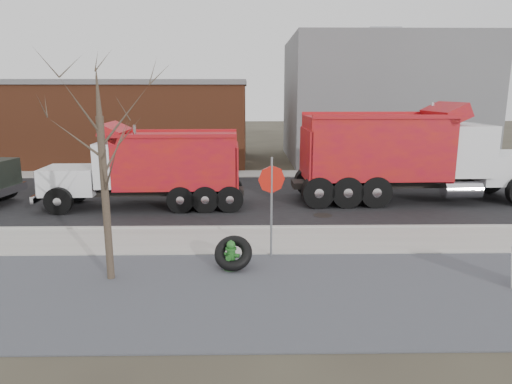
{
  "coord_description": "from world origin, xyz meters",
  "views": [
    {
      "loc": [
        0.23,
        -13.25,
        4.54
      ],
      "look_at": [
        0.46,
        1.05,
        1.4
      ],
      "focal_mm": 32.0,
      "sensor_mm": 36.0,
      "label": 1
    }
  ],
  "objects_px": {
    "truck_tire": "(233,253)",
    "dump_truck_red_a": "(407,152)",
    "dump_truck_red_b": "(153,165)",
    "stop_sign": "(272,190)",
    "fire_hydrant": "(231,256)"
  },
  "relations": [
    {
      "from": "fire_hydrant",
      "to": "truck_tire",
      "type": "height_order",
      "value": "truck_tire"
    },
    {
      "from": "fire_hydrant",
      "to": "stop_sign",
      "type": "distance_m",
      "value": 2.12
    },
    {
      "from": "truck_tire",
      "to": "dump_truck_red_a",
      "type": "relative_size",
      "value": 0.11
    },
    {
      "from": "stop_sign",
      "to": "dump_truck_red_a",
      "type": "height_order",
      "value": "dump_truck_red_a"
    },
    {
      "from": "truck_tire",
      "to": "dump_truck_red_a",
      "type": "bearing_deg",
      "value": 47.29
    },
    {
      "from": "dump_truck_red_a",
      "to": "dump_truck_red_b",
      "type": "xyz_separation_m",
      "value": [
        -10.44,
        -1.01,
        -0.37
      ]
    },
    {
      "from": "dump_truck_red_b",
      "to": "truck_tire",
      "type": "bearing_deg",
      "value": 115.16
    },
    {
      "from": "fire_hydrant",
      "to": "dump_truck_red_a",
      "type": "xyz_separation_m",
      "value": [
        7.11,
        7.69,
        1.7
      ]
    },
    {
      "from": "truck_tire",
      "to": "fire_hydrant",
      "type": "bearing_deg",
      "value": -136.09
    },
    {
      "from": "stop_sign",
      "to": "dump_truck_red_a",
      "type": "bearing_deg",
      "value": 53.72
    },
    {
      "from": "fire_hydrant",
      "to": "dump_truck_red_a",
      "type": "distance_m",
      "value": 10.61
    },
    {
      "from": "fire_hydrant",
      "to": "truck_tire",
      "type": "xyz_separation_m",
      "value": [
        0.06,
        0.05,
        0.07
      ]
    },
    {
      "from": "truck_tire",
      "to": "dump_truck_red_a",
      "type": "height_order",
      "value": "dump_truck_red_a"
    },
    {
      "from": "truck_tire",
      "to": "stop_sign",
      "type": "xyz_separation_m",
      "value": [
        1.03,
        0.89,
        1.49
      ]
    },
    {
      "from": "truck_tire",
      "to": "stop_sign",
      "type": "height_order",
      "value": "stop_sign"
    }
  ]
}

